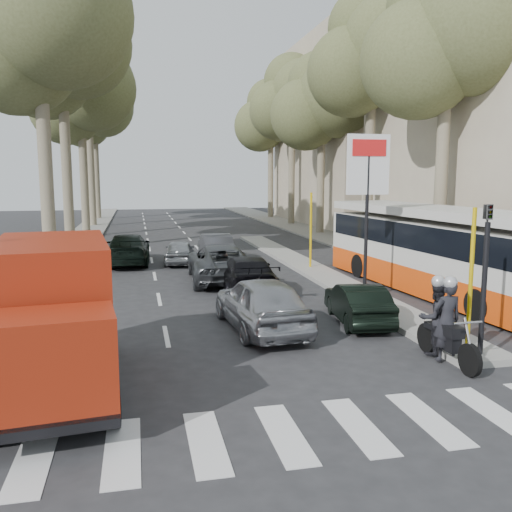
% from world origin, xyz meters
% --- Properties ---
extents(ground, '(120.00, 120.00, 0.00)m').
position_xyz_m(ground, '(0.00, 0.00, 0.00)').
color(ground, '#28282B').
rests_on(ground, ground).
extents(sidewalk_right, '(3.20, 70.00, 0.12)m').
position_xyz_m(sidewalk_right, '(8.60, 25.00, 0.06)').
color(sidewalk_right, gray).
rests_on(sidewalk_right, ground).
extents(median_left, '(2.40, 64.00, 0.12)m').
position_xyz_m(median_left, '(-8.00, 28.00, 0.06)').
color(median_left, gray).
rests_on(median_left, ground).
extents(traffic_island, '(1.50, 26.00, 0.16)m').
position_xyz_m(traffic_island, '(3.25, 11.00, 0.08)').
color(traffic_island, gray).
rests_on(traffic_island, ground).
extents(building_far, '(11.00, 20.00, 16.00)m').
position_xyz_m(building_far, '(15.50, 34.00, 8.00)').
color(building_far, '#B7A88E').
rests_on(building_far, ground).
extents(billboard, '(1.50, 12.10, 5.60)m').
position_xyz_m(billboard, '(3.25, 5.00, 3.70)').
color(billboard, yellow).
rests_on(billboard, ground).
extents(traffic_light_island, '(0.16, 0.41, 3.60)m').
position_xyz_m(traffic_light_island, '(3.25, -1.50, 2.49)').
color(traffic_light_island, black).
rests_on(traffic_light_island, ground).
extents(tree_l_a, '(7.40, 7.20, 14.10)m').
position_xyz_m(tree_l_a, '(-7.87, 12.11, 10.38)').
color(tree_l_a, '#6B604C').
rests_on(tree_l_a, ground).
extents(tree_l_b, '(7.40, 7.20, 14.88)m').
position_xyz_m(tree_l_b, '(-7.97, 20.11, 11.07)').
color(tree_l_b, '#6B604C').
rests_on(tree_l_b, ground).
extents(tree_l_c, '(7.40, 7.20, 13.71)m').
position_xyz_m(tree_l_c, '(-7.77, 28.11, 10.04)').
color(tree_l_c, '#6B604C').
rests_on(tree_l_c, ground).
extents(tree_l_d, '(7.40, 7.20, 15.66)m').
position_xyz_m(tree_l_d, '(-7.87, 36.11, 11.76)').
color(tree_l_d, '#6B604C').
rests_on(tree_l_d, ground).
extents(tree_l_e, '(7.40, 7.20, 14.49)m').
position_xyz_m(tree_l_e, '(-7.97, 44.11, 10.73)').
color(tree_l_e, '#6B604C').
rests_on(tree_l_e, ground).
extents(tree_r_a, '(7.40, 7.20, 14.10)m').
position_xyz_m(tree_r_a, '(9.13, 10.11, 10.38)').
color(tree_r_a, '#6B604C').
rests_on(tree_r_a, ground).
extents(tree_r_b, '(7.40, 7.20, 15.27)m').
position_xyz_m(tree_r_b, '(9.23, 18.11, 11.42)').
color(tree_r_b, '#6B604C').
rests_on(tree_r_b, ground).
extents(tree_r_c, '(7.40, 7.20, 13.32)m').
position_xyz_m(tree_r_c, '(9.03, 26.11, 9.69)').
color(tree_r_c, '#6B604C').
rests_on(tree_r_c, ground).
extents(tree_r_d, '(7.40, 7.20, 14.88)m').
position_xyz_m(tree_r_d, '(9.13, 34.11, 11.07)').
color(tree_r_d, '#6B604C').
rests_on(tree_r_d, ground).
extents(tree_r_e, '(7.40, 7.20, 14.10)m').
position_xyz_m(tree_r_e, '(9.23, 42.11, 10.38)').
color(tree_r_e, '#6B604C').
rests_on(tree_r_e, ground).
extents(silver_hatchback, '(2.16, 4.61, 1.53)m').
position_xyz_m(silver_hatchback, '(-1.10, 2.06, 0.76)').
color(silver_hatchback, '#9EA0A6').
rests_on(silver_hatchback, ground).
extents(dark_hatchback, '(1.67, 3.66, 1.16)m').
position_xyz_m(dark_hatchback, '(1.80, 2.18, 0.58)').
color(dark_hatchback, black).
rests_on(dark_hatchback, ground).
extents(queue_car_a, '(2.69, 5.44, 1.48)m').
position_xyz_m(queue_car_a, '(-1.10, 9.38, 0.74)').
color(queue_car_a, '#44474B').
rests_on(queue_car_a, ground).
extents(queue_car_b, '(2.20, 4.77, 1.35)m').
position_xyz_m(queue_car_b, '(-0.50, 7.00, 0.67)').
color(queue_car_b, black).
rests_on(queue_car_b, ground).
extents(queue_car_c, '(1.78, 3.57, 1.17)m').
position_xyz_m(queue_car_c, '(-2.39, 14.10, 0.59)').
color(queue_car_c, gray).
rests_on(queue_car_c, ground).
extents(queue_car_d, '(1.52, 4.14, 1.35)m').
position_xyz_m(queue_car_d, '(-0.50, 15.00, 0.68)').
color(queue_car_d, '#44454B').
rests_on(queue_car_d, ground).
extents(queue_car_e, '(2.20, 5.11, 1.47)m').
position_xyz_m(queue_car_e, '(-4.84, 14.62, 0.73)').
color(queue_car_e, black).
rests_on(queue_car_e, ground).
extents(red_truck, '(2.63, 5.69, 2.93)m').
position_xyz_m(red_truck, '(-6.02, -1.22, 1.55)').
color(red_truck, black).
rests_on(red_truck, ground).
extents(city_bus, '(3.51, 12.08, 3.14)m').
position_xyz_m(city_bus, '(6.20, 5.45, 1.65)').
color(city_bus, '#DD440C').
rests_on(city_bus, ground).
extents(motorcycle, '(0.86, 2.38, 2.02)m').
position_xyz_m(motorcycle, '(2.39, -1.25, 0.92)').
color(motorcycle, black).
rests_on(motorcycle, ground).
extents(pedestrian_far, '(1.22, 0.98, 1.73)m').
position_xyz_m(pedestrian_far, '(7.76, 11.04, 0.99)').
color(pedestrian_far, '#6C6051').
rests_on(pedestrian_far, sidewalk_right).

